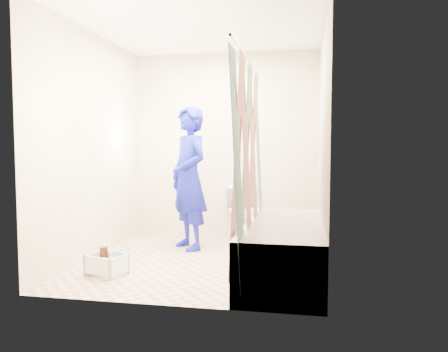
% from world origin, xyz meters
% --- Properties ---
extents(floor, '(2.60, 2.60, 0.00)m').
position_xyz_m(floor, '(0.00, 0.00, 0.00)').
color(floor, tan).
rests_on(floor, ground).
extents(ceiling, '(2.40, 2.60, 0.02)m').
position_xyz_m(ceiling, '(0.00, 0.00, 2.40)').
color(ceiling, white).
rests_on(ceiling, wall_back).
extents(wall_back, '(2.40, 0.02, 2.40)m').
position_xyz_m(wall_back, '(0.00, 1.30, 1.20)').
color(wall_back, beige).
rests_on(wall_back, ground).
extents(wall_front, '(2.40, 0.02, 2.40)m').
position_xyz_m(wall_front, '(0.00, -1.30, 1.20)').
color(wall_front, beige).
rests_on(wall_front, ground).
extents(wall_left, '(0.02, 2.60, 2.40)m').
position_xyz_m(wall_left, '(-1.20, 0.00, 1.20)').
color(wall_left, beige).
rests_on(wall_left, ground).
extents(wall_right, '(0.02, 2.60, 2.40)m').
position_xyz_m(wall_right, '(1.20, 0.00, 1.20)').
color(wall_right, beige).
rests_on(wall_right, ground).
extents(bathtub, '(0.70, 1.75, 0.50)m').
position_xyz_m(bathtub, '(0.85, -0.43, 0.27)').
color(bathtub, white).
rests_on(bathtub, ground).
extents(curtain_rod, '(0.02, 1.90, 0.02)m').
position_xyz_m(curtain_rod, '(0.52, -0.43, 1.95)').
color(curtain_rod, silver).
rests_on(curtain_rod, wall_back).
extents(shower_curtain, '(0.06, 1.75, 1.80)m').
position_xyz_m(shower_curtain, '(0.52, -0.43, 1.02)').
color(shower_curtain, white).
rests_on(shower_curtain, curtain_rod).
extents(toilet, '(0.58, 0.76, 0.69)m').
position_xyz_m(toilet, '(0.30, 1.03, 0.34)').
color(toilet, white).
rests_on(toilet, ground).
extents(tank_lid, '(0.46, 0.31, 0.03)m').
position_xyz_m(tank_lid, '(0.34, 0.92, 0.40)').
color(tank_lid, white).
rests_on(tank_lid, toilet).
extents(tank_internals, '(0.16, 0.08, 0.22)m').
position_xyz_m(tank_internals, '(0.20, 1.19, 0.68)').
color(tank_internals, black).
rests_on(tank_internals, toilet).
extents(plumber, '(0.70, 0.71, 1.64)m').
position_xyz_m(plumber, '(-0.28, 0.49, 0.82)').
color(plumber, '#0F169E').
rests_on(plumber, ground).
extents(cleaning_caddy, '(0.39, 0.35, 0.25)m').
position_xyz_m(cleaning_caddy, '(-0.75, -0.67, 0.09)').
color(cleaning_caddy, silver).
rests_on(cleaning_caddy, ground).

